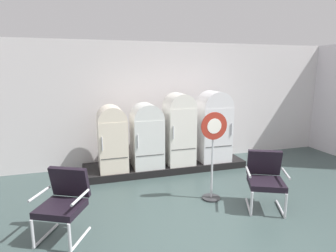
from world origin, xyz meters
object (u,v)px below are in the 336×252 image
armchair_left (64,200)px  sign_stand (213,157)px  refrigerator_2 (179,127)px  refrigerator_3 (214,124)px  armchair_right (265,177)px  refrigerator_1 (147,134)px  refrigerator_0 (112,136)px

armchair_left → sign_stand: size_ratio=0.60×
refrigerator_2 → armchair_left: size_ratio=1.70×
refrigerator_3 → armchair_left: bearing=-147.7°
armchair_right → refrigerator_2: bearing=110.2°
refrigerator_3 → refrigerator_1: bearing=179.6°
refrigerator_1 → sign_stand: 1.79m
refrigerator_0 → refrigerator_1: size_ratio=0.98×
sign_stand → armchair_right: bearing=-34.8°
refrigerator_3 → armchair_right: (-0.06, -2.09, -0.48)m
refrigerator_0 → refrigerator_3: 2.32m
refrigerator_3 → armchair_right: refrigerator_3 is taller
refrigerator_1 → refrigerator_3: refrigerator_3 is taller
refrigerator_2 → armchair_right: 2.30m
refrigerator_3 → armchair_left: 3.80m
refrigerator_3 → refrigerator_2: bearing=178.7°
refrigerator_2 → refrigerator_0: bearing=179.3°
refrigerator_0 → refrigerator_1: refrigerator_1 is taller
armchair_right → refrigerator_1: bearing=125.9°
refrigerator_3 → refrigerator_0: bearing=179.1°
refrigerator_1 → refrigerator_3: (1.58, -0.01, 0.12)m
armchair_left → refrigerator_1: bearing=51.5°
armchair_right → armchair_left: bearing=178.6°
armchair_left → armchair_right: size_ratio=1.00×
armchair_left → armchair_right: bearing=-1.4°
armchair_left → refrigerator_2: bearing=40.9°
refrigerator_0 → refrigerator_2: (1.48, -0.02, 0.12)m
armchair_left → sign_stand: (2.41, 0.43, 0.26)m
refrigerator_0 → sign_stand: bearing=-46.6°
refrigerator_0 → refrigerator_3: (2.32, -0.04, 0.13)m
refrigerator_1 → sign_stand: size_ratio=0.89×
refrigerator_1 → armchair_right: bearing=-54.1°
refrigerator_1 → sign_stand: (0.80, -1.60, -0.10)m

